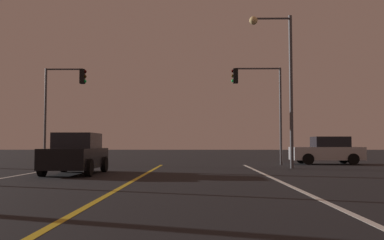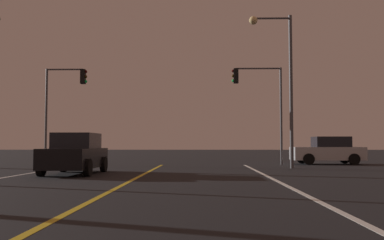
{
  "view_description": "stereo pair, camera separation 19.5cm",
  "coord_description": "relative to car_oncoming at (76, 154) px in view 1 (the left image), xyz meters",
  "views": [
    {
      "loc": [
        2.21,
        1.29,
        1.23
      ],
      "look_at": [
        1.85,
        24.86,
        2.54
      ],
      "focal_mm": 40.81,
      "sensor_mm": 36.0,
      "label": 1
    },
    {
      "loc": [
        2.41,
        1.29,
        1.23
      ],
      "look_at": [
        1.85,
        24.86,
        2.54
      ],
      "focal_mm": 40.81,
      "sensor_mm": 36.0,
      "label": 2
    }
  ],
  "objects": [
    {
      "name": "street_lamp_right_far",
      "position": [
        9.36,
        4.37,
        4.22
      ],
      "size": [
        2.22,
        0.44,
        7.92
      ],
      "rotation": [
        0.0,
        0.0,
        3.14
      ],
      "color": "#4C4C51",
      "rests_on": "ground"
    },
    {
      "name": "traffic_light_near_right",
      "position": [
        8.7,
        8.44,
        3.53
      ],
      "size": [
        3.05,
        0.36,
        5.91
      ],
      "rotation": [
        0.0,
        0.0,
        3.14
      ],
      "color": "#4C4C51",
      "rests_on": "ground"
    },
    {
      "name": "lane_edge_right",
      "position": [
        7.79,
        -8.7,
        -0.82
      ],
      "size": [
        0.16,
        33.28,
        0.01
      ],
      "primitive_type": "cube",
      "color": "silver",
      "rests_on": "ground"
    },
    {
      "name": "lane_center_divider",
      "position": [
        2.88,
        -8.7,
        -0.82
      ],
      "size": [
        0.16,
        33.28,
        0.01
      ],
      "primitive_type": "cube",
      "color": "gold",
      "rests_on": "ground"
    },
    {
      "name": "traffic_light_near_left",
      "position": [
        -3.18,
        8.44,
        3.5
      ],
      "size": [
        2.58,
        0.36,
        5.9
      ],
      "color": "#4C4C51",
      "rests_on": "ground"
    },
    {
      "name": "car_crossing_side",
      "position": [
        13.07,
        9.18,
        0.0
      ],
      "size": [
        4.3,
        2.02,
        1.7
      ],
      "rotation": [
        0.0,
        0.0,
        3.14
      ],
      "color": "black",
      "rests_on": "ground"
    },
    {
      "name": "car_oncoming",
      "position": [
        0.0,
        0.0,
        0.0
      ],
      "size": [
        2.02,
        4.3,
        1.7
      ],
      "rotation": [
        0.0,
        0.0,
        -1.57
      ],
      "color": "black",
      "rests_on": "ground"
    }
  ]
}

